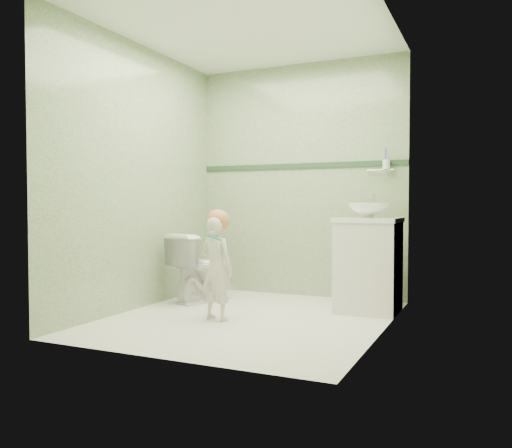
% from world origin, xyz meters
% --- Properties ---
extents(ground, '(2.50, 2.50, 0.00)m').
position_xyz_m(ground, '(0.00, 0.00, 0.00)').
color(ground, white).
rests_on(ground, ground).
extents(room_shell, '(2.50, 2.54, 2.40)m').
position_xyz_m(room_shell, '(0.00, 0.00, 1.20)').
color(room_shell, gray).
rests_on(room_shell, ground).
extents(trim_stripe, '(2.20, 0.02, 0.05)m').
position_xyz_m(trim_stripe, '(0.00, 1.24, 1.35)').
color(trim_stripe, '#26442B').
rests_on(trim_stripe, room_shell).
extents(vanity, '(0.52, 0.50, 0.80)m').
position_xyz_m(vanity, '(0.84, 0.70, 0.40)').
color(vanity, silver).
rests_on(vanity, ground).
extents(counter, '(0.54, 0.52, 0.04)m').
position_xyz_m(counter, '(0.84, 0.70, 0.81)').
color(counter, white).
rests_on(counter, vanity).
extents(basin, '(0.37, 0.37, 0.13)m').
position_xyz_m(basin, '(0.84, 0.70, 0.89)').
color(basin, white).
rests_on(basin, counter).
extents(faucet, '(0.03, 0.13, 0.18)m').
position_xyz_m(faucet, '(0.84, 0.89, 0.97)').
color(faucet, silver).
rests_on(faucet, counter).
extents(cup_holder, '(0.26, 0.07, 0.21)m').
position_xyz_m(cup_holder, '(0.89, 1.18, 1.33)').
color(cup_holder, silver).
rests_on(cup_holder, room_shell).
extents(toilet, '(0.57, 0.74, 0.67)m').
position_xyz_m(toilet, '(-0.74, 0.51, 0.33)').
color(toilet, white).
rests_on(toilet, ground).
extents(toddler, '(0.34, 0.26, 0.85)m').
position_xyz_m(toddler, '(-0.22, -0.15, 0.42)').
color(toddler, beige).
rests_on(toddler, ground).
extents(hair_cap, '(0.19, 0.19, 0.19)m').
position_xyz_m(hair_cap, '(-0.22, -0.12, 0.81)').
color(hair_cap, '#C27243').
rests_on(hair_cap, toddler).
extents(teal_toothbrush, '(0.11, 0.14, 0.08)m').
position_xyz_m(teal_toothbrush, '(-0.17, -0.28, 0.69)').
color(teal_toothbrush, '#0F9A80').
rests_on(teal_toothbrush, toddler).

